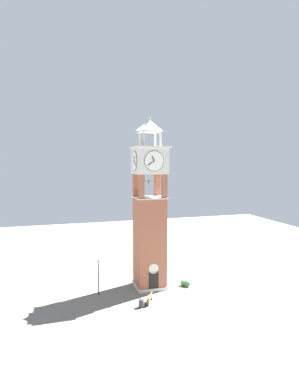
{
  "coord_description": "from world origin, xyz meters",
  "views": [
    {
      "loc": [
        -9.83,
        -32.84,
        13.91
      ],
      "look_at": [
        0.0,
        0.0,
        10.7
      ],
      "focal_mm": 29.37,
      "sensor_mm": 36.0,
      "label": 1
    }
  ],
  "objects": [
    {
      "name": "shrub_behind_bench",
      "position": [
        4.0,
        -1.35,
        0.37
      ],
      "size": [
        0.72,
        0.72,
        0.74
      ],
      "primitive_type": "ellipsoid",
      "color": "#336638",
      "rests_on": "ground"
    },
    {
      "name": "trash_bin",
      "position": [
        -2.25,
        -4.72,
        0.4
      ],
      "size": [
        0.52,
        0.52,
        0.8
      ],
      "primitive_type": "cylinder",
      "color": "#2D2D33",
      "rests_on": "ground"
    },
    {
      "name": "clock_tower",
      "position": [
        -0.0,
        -0.0,
        7.9
      ],
      "size": [
        3.7,
        3.7,
        18.74
      ],
      "color": "#93543D",
      "rests_on": "ground"
    },
    {
      "name": "park_bench",
      "position": [
        -1.26,
        -4.09,
        0.48
      ],
      "size": [
        1.18,
        1.61,
        0.95
      ],
      "color": "brown",
      "rests_on": "ground"
    },
    {
      "name": "shrub_left_of_tower",
      "position": [
        -0.11,
        3.4,
        0.36
      ],
      "size": [
        0.99,
        0.99,
        0.72
      ],
      "primitive_type": "ellipsoid",
      "color": "#336638",
      "rests_on": "ground"
    },
    {
      "name": "shrub_near_entry",
      "position": [
        3.8,
        -0.98,
        0.35
      ],
      "size": [
        0.83,
        0.83,
        0.7
      ],
      "primitive_type": "ellipsoid",
      "color": "#336638",
      "rests_on": "ground"
    },
    {
      "name": "ground",
      "position": [
        0.0,
        0.0,
        0.0
      ],
      "size": [
        80.0,
        80.0,
        0.0
      ],
      "primitive_type": "plane",
      "color": "gray"
    },
    {
      "name": "lamp_post",
      "position": [
        -5.81,
        -0.68,
        2.63
      ],
      "size": [
        0.36,
        0.36,
        3.79
      ],
      "color": "black",
      "rests_on": "ground"
    }
  ]
}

